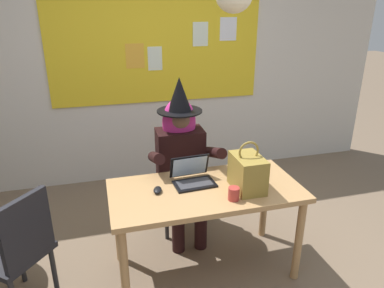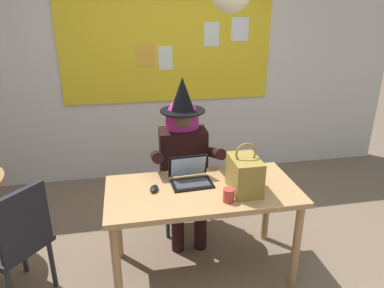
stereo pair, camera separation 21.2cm
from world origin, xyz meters
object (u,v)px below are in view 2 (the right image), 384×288
object	(u,v)px
computer_mouse	(154,189)
coffee_mug	(229,195)
person_costumed	(184,151)
handbag	(245,174)
laptop	(191,177)
desk_main	(202,200)
chair_at_desk	(182,174)
chair_spare_by_window	(17,239)

from	to	relation	value
computer_mouse	coffee_mug	size ratio (longest dim) A/B	1.09
person_costumed	coffee_mug	size ratio (longest dim) A/B	15.32
person_costumed	handbag	distance (m)	0.76
laptop	coffee_mug	bearing A→B (deg)	-61.64
coffee_mug	desk_main	bearing A→B (deg)	123.33
desk_main	handbag	size ratio (longest dim) A/B	3.79
desk_main	chair_at_desk	size ratio (longest dim) A/B	1.56
handbag	chair_spare_by_window	size ratio (longest dim) A/B	0.41
desk_main	handbag	bearing A→B (deg)	-16.31
coffee_mug	chair_spare_by_window	size ratio (longest dim) A/B	0.10
person_costumed	computer_mouse	size ratio (longest dim) A/B	13.99
handbag	chair_spare_by_window	world-z (taller)	handbag
chair_at_desk	person_costumed	size ratio (longest dim) A/B	0.63
person_costumed	computer_mouse	distance (m)	0.64
desk_main	computer_mouse	world-z (taller)	computer_mouse
chair_at_desk	computer_mouse	bearing A→B (deg)	-23.28
chair_at_desk	handbag	distance (m)	0.93
coffee_mug	laptop	bearing A→B (deg)	121.99
handbag	person_costumed	bearing A→B (deg)	116.34
person_costumed	desk_main	bearing A→B (deg)	6.11
computer_mouse	person_costumed	bearing A→B (deg)	75.37
computer_mouse	coffee_mug	bearing A→B (deg)	-11.47
chair_at_desk	person_costumed	distance (m)	0.31
desk_main	laptop	size ratio (longest dim) A/B	4.39
person_costumed	coffee_mug	xyz separation A→B (m)	(0.18, -0.80, -0.02)
desk_main	coffee_mug	distance (m)	0.29
computer_mouse	chair_at_desk	bearing A→B (deg)	79.69
person_costumed	handbag	bearing A→B (deg)	28.37
desk_main	chair_spare_by_window	world-z (taller)	chair_spare_by_window
desk_main	handbag	xyz separation A→B (m)	(0.29, -0.09, 0.23)
computer_mouse	laptop	bearing A→B (deg)	31.20
person_costumed	coffee_mug	world-z (taller)	person_costumed
person_costumed	coffee_mug	distance (m)	0.82
desk_main	person_costumed	xyz separation A→B (m)	(-0.04, 0.59, 0.16)
person_costumed	laptop	size ratio (longest dim) A/B	4.46
computer_mouse	chair_spare_by_window	world-z (taller)	chair_spare_by_window
chair_at_desk	coffee_mug	world-z (taller)	chair_at_desk
chair_spare_by_window	desk_main	bearing A→B (deg)	-137.75
handbag	coffee_mug	size ratio (longest dim) A/B	3.98
computer_mouse	coffee_mug	world-z (taller)	coffee_mug
desk_main	person_costumed	world-z (taller)	person_costumed
laptop	handbag	world-z (taller)	handbag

